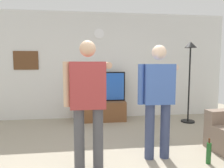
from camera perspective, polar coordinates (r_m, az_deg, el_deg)
The scene contains 9 objects.
back_wall at distance 5.35m, azimuth -1.84°, elevation 5.08°, with size 6.40×0.10×2.70m, color silver.
tv_stand at distance 5.12m, azimuth -3.28°, elevation -7.50°, with size 1.24×0.52×0.48m.
television at distance 5.06m, azimuth -3.36°, elevation -0.72°, with size 1.25×0.07×0.73m.
wall_clock at distance 5.33m, azimuth -3.63°, elevation 13.87°, with size 0.25×0.25×0.03m, color white.
framed_picture at distance 5.47m, azimuth -22.91°, elevation 6.10°, with size 0.59×0.04×0.45m, color brown.
floor_lamp at distance 5.17m, azimuth 20.94°, elevation 4.95°, with size 0.32×0.32×1.92m.
person_standing_nearer_lamp at distance 2.71m, azimuth -6.66°, elevation -3.58°, with size 0.64×0.78×1.71m.
person_standing_nearer_couch at distance 3.07m, azimuth 12.69°, elevation -3.03°, with size 0.61×0.78×1.68m.
beverage_bottle at distance 3.33m, azimuth 25.41°, elevation -17.02°, with size 0.07×0.07×0.37m.
Camera 1 is at (-0.50, -2.37, 1.41)m, focal length 32.71 mm.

